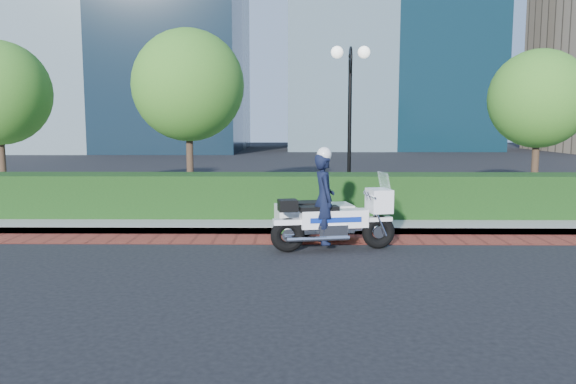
{
  "coord_description": "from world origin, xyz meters",
  "views": [
    {
      "loc": [
        -0.46,
        -9.76,
        2.36
      ],
      "look_at": [
        -0.59,
        1.33,
        1.0
      ],
      "focal_mm": 35.0,
      "sensor_mm": 36.0,
      "label": 1
    }
  ],
  "objects_px": {
    "lamppost": "(350,100)",
    "tree_b": "(188,85)",
    "tree_c": "(539,99)",
    "police_motorcycle": "(324,213)"
  },
  "relations": [
    {
      "from": "tree_b",
      "to": "tree_c",
      "type": "xyz_separation_m",
      "value": [
        10.0,
        -0.0,
        -0.39
      ]
    },
    {
      "from": "tree_c",
      "to": "police_motorcycle",
      "type": "relative_size",
      "value": 1.81
    },
    {
      "from": "lamppost",
      "to": "tree_c",
      "type": "height_order",
      "value": "tree_c"
    },
    {
      "from": "lamppost",
      "to": "police_motorcycle",
      "type": "xyz_separation_m",
      "value": [
        -0.89,
        -4.36,
        -2.3
      ]
    },
    {
      "from": "lamppost",
      "to": "tree_b",
      "type": "distance_m",
      "value": 4.71
    },
    {
      "from": "lamppost",
      "to": "tree_b",
      "type": "xyz_separation_m",
      "value": [
        -4.5,
        1.3,
        0.48
      ]
    },
    {
      "from": "tree_c",
      "to": "tree_b",
      "type": "bearing_deg",
      "value": 180.0
    },
    {
      "from": "tree_c",
      "to": "police_motorcycle",
      "type": "xyz_separation_m",
      "value": [
        -6.39,
        -5.66,
        -2.39
      ]
    },
    {
      "from": "tree_b",
      "to": "police_motorcycle",
      "type": "distance_m",
      "value": 7.27
    },
    {
      "from": "tree_c",
      "to": "police_motorcycle",
      "type": "height_order",
      "value": "tree_c"
    }
  ]
}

